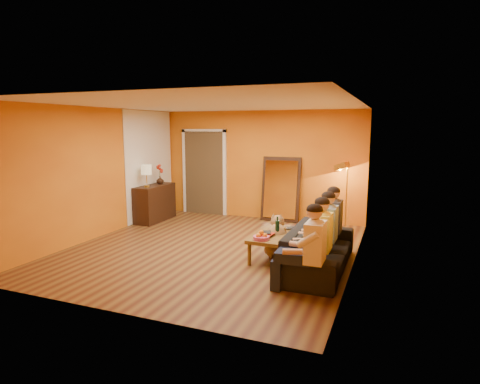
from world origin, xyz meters
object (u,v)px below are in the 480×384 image
at_px(sideboard, 155,203).
at_px(vase, 160,180).
at_px(dog, 277,236).
at_px(wine_bottle, 277,225).
at_px(table_lamp, 147,176).
at_px(person_mid_right, 329,230).
at_px(tumbler, 284,230).
at_px(laptop, 291,229).
at_px(sofa, 318,249).
at_px(floor_lamp, 346,197).
at_px(coffee_table, 275,245).
at_px(person_mid_left, 322,239).
at_px(mirror_frame, 281,189).
at_px(person_far_right, 334,222).
at_px(person_far_left, 315,250).

height_order(sideboard, vase, vase).
relative_size(dog, wine_bottle, 2.33).
distance_m(wine_bottle, vase, 4.00).
height_order(table_lamp, person_mid_right, table_lamp).
bearing_deg(dog, table_lamp, 151.08).
distance_m(tumbler, laptop, 0.24).
distance_m(sofa, floor_lamp, 2.68).
height_order(sideboard, sofa, sideboard).
height_order(coffee_table, vase, vase).
xyz_separation_m(dog, person_mid_left, (0.91, -0.80, 0.25)).
bearing_deg(tumbler, sideboard, 157.43).
height_order(mirror_frame, person_mid_left, mirror_frame).
distance_m(person_far_right, vase, 4.62).
distance_m(sideboard, floor_lamp, 4.42).
xyz_separation_m(person_far_left, laptop, (-0.74, 1.62, -0.18)).
bearing_deg(mirror_frame, tumbler, -73.06).
distance_m(person_far_right, wine_bottle, 0.97).
distance_m(sideboard, vase, 0.57).
relative_size(person_mid_right, wine_bottle, 3.94).
bearing_deg(tumbler, table_lamp, 161.65).
bearing_deg(person_mid_left, wine_bottle, 142.49).
bearing_deg(laptop, person_far_left, -97.24).
relative_size(wine_bottle, tumbler, 3.18).
relative_size(person_far_left, vase, 6.59).
xyz_separation_m(person_far_left, tumbler, (-0.80, 1.39, -0.14)).
distance_m(wine_bottle, tumbler, 0.21).
bearing_deg(coffee_table, person_mid_right, -8.36).
xyz_separation_m(sideboard, coffee_table, (3.45, -1.60, -0.21)).
bearing_deg(table_lamp, person_far_right, -11.90).
distance_m(person_mid_right, tumbler, 0.86).
relative_size(sofa, person_mid_right, 1.79).
bearing_deg(person_far_left, person_far_right, 90.00).
relative_size(person_mid_right, person_far_right, 1.00).
xyz_separation_m(coffee_table, person_far_right, (0.92, 0.38, 0.40)).
bearing_deg(person_mid_right, person_far_right, 90.00).
height_order(person_far_right, wine_bottle, person_far_right).
relative_size(sofa, person_far_right, 1.79).
bearing_deg(coffee_table, mirror_frame, 105.76).
distance_m(wine_bottle, laptop, 0.44).
bearing_deg(tumbler, sofa, -30.04).
distance_m(floor_lamp, person_far_right, 2.00).
bearing_deg(coffee_table, laptop, 64.71).
relative_size(sideboard, person_mid_left, 0.97).
xyz_separation_m(sofa, person_mid_left, (0.13, -0.45, 0.29)).
bearing_deg(person_far_left, wine_bottle, 125.53).
height_order(coffee_table, tumbler, tumbler).
distance_m(sideboard, person_far_right, 4.54).
distance_m(person_far_right, laptop, 0.76).
bearing_deg(coffee_table, person_mid_left, -36.04).
relative_size(table_lamp, laptop, 1.41).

